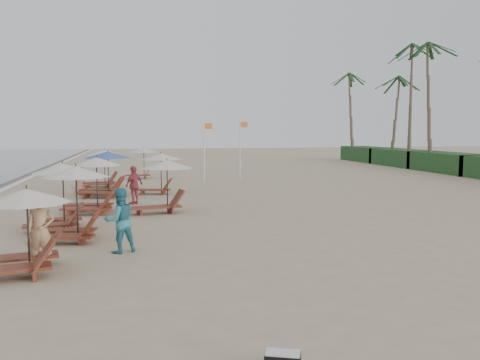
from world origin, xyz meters
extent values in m
plane|color=tan|center=(0.00, 0.00, 0.00)|extent=(160.00, 160.00, 0.00)
cube|color=#193D1C|center=(22.00, 22.00, 0.80)|extent=(3.20, 8.00, 1.60)
cube|color=#193D1C|center=(22.00, 29.50, 0.80)|extent=(3.20, 8.00, 1.60)
cube|color=#193D1C|center=(22.00, 37.00, 0.80)|extent=(3.20, 8.00, 1.60)
cylinder|color=brown|center=(21.10, 23.20, 5.30)|extent=(0.36, 0.36, 10.60)
cylinder|color=brown|center=(22.00, 28.40, 5.70)|extent=(0.36, 0.36, 11.40)
cylinder|color=brown|center=(22.90, 33.60, 4.50)|extent=(0.36, 0.36, 9.00)
cylinder|color=brown|center=(21.10, 38.80, 4.90)|extent=(0.36, 0.36, 9.80)
cylinder|color=black|center=(-6.12, -2.32, 1.01)|extent=(0.05, 0.05, 2.01)
cone|color=silver|center=(-6.12, -2.32, 1.91)|extent=(2.13, 2.13, 0.35)
cylinder|color=black|center=(-5.36, 1.29, 1.15)|extent=(0.05, 0.05, 2.30)
cone|color=silver|center=(-5.36, 1.29, 2.20)|extent=(2.10, 2.10, 0.35)
cylinder|color=black|center=(-6.05, 3.37, 1.13)|extent=(0.05, 0.05, 2.26)
cone|color=silver|center=(-6.05, 3.37, 2.16)|extent=(2.14, 2.14, 0.35)
cylinder|color=black|center=(-5.14, 6.75, 1.14)|extent=(0.05, 0.05, 2.28)
cone|color=silver|center=(-5.14, 6.75, 2.18)|extent=(2.07, 2.07, 0.35)
cylinder|color=black|center=(-4.94, 12.05, 1.16)|extent=(0.05, 0.05, 2.31)
cone|color=#395EA8|center=(-4.94, 12.05, 2.21)|extent=(2.43, 2.43, 0.35)
cylinder|color=black|center=(-5.37, 16.28, 1.12)|extent=(0.05, 0.05, 2.24)
cone|color=silver|center=(-5.37, 16.28, 2.14)|extent=(2.15, 2.15, 0.35)
cylinder|color=black|center=(-2.21, 6.35, 1.07)|extent=(0.05, 0.05, 2.15)
cone|color=silver|center=(-2.21, 6.35, 2.05)|extent=(2.24, 2.24, 0.35)
cylinder|color=black|center=(-2.14, 12.82, 1.07)|extent=(0.05, 0.05, 2.15)
cone|color=silver|center=(-2.14, 12.82, 2.05)|extent=(2.24, 2.24, 0.35)
cylinder|color=black|center=(-2.93, 22.11, 1.07)|extent=(0.05, 0.05, 2.15)
cone|color=silver|center=(-2.93, 22.11, 2.05)|extent=(2.24, 2.24, 0.35)
imported|color=tan|center=(-5.91, -1.93, 0.95)|extent=(0.73, 0.51, 1.90)
imported|color=teal|center=(-3.99, -0.66, 0.93)|extent=(1.10, 0.99, 1.86)
imported|color=#B44850|center=(-3.60, 8.89, 0.91)|extent=(1.06, 1.09, 1.83)
imported|color=#BD7467|center=(-6.56, 13.27, 0.83)|extent=(0.89, 0.96, 1.65)
cube|color=silver|center=(-1.46, -8.49, 0.27)|extent=(0.56, 0.41, 0.04)
cylinder|color=silver|center=(1.01, 18.40, 2.08)|extent=(0.08, 0.08, 4.16)
cube|color=orange|center=(1.29, 18.40, 3.76)|extent=(0.55, 0.02, 0.40)
cylinder|color=silver|center=(3.90, 20.43, 2.14)|extent=(0.08, 0.08, 4.29)
cube|color=orange|center=(4.18, 20.43, 3.89)|extent=(0.55, 0.02, 0.40)
camera|label=1|loc=(-3.50, -15.25, 3.51)|focal=37.67mm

